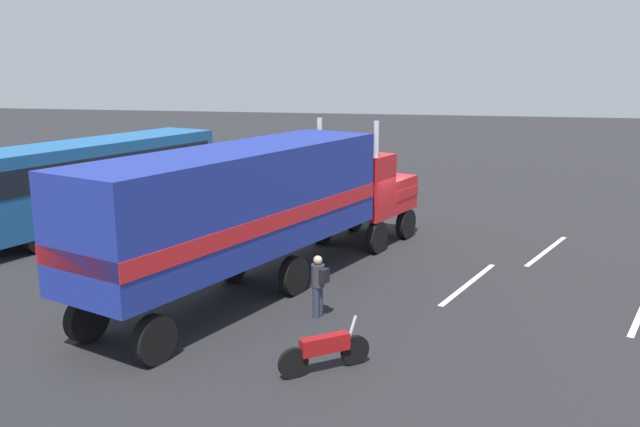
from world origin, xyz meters
name	(u,v)px	position (x,y,z in m)	size (l,w,h in m)	color
ground_plane	(368,245)	(0.00, 0.00, 0.00)	(120.00, 120.00, 0.00)	#232326
lane_stripe_near	(469,284)	(-3.66, -3.50, 0.01)	(4.40, 0.16, 0.01)	silver
lane_stripe_mid	(547,251)	(0.48, -6.17, 0.01)	(4.40, 0.16, 0.01)	silver
semi_truck	(263,201)	(-5.08, 2.33, 2.52)	(14.10, 7.44, 4.50)	red
person_bystander	(318,284)	(-7.12, 0.30, 0.89)	(0.40, 0.48, 1.63)	#2D3347
parked_bus	(97,175)	(0.58, 10.73, 2.07)	(11.24, 5.95, 3.40)	#1E5999
motorcycle	(325,350)	(-10.10, -0.47, 0.48)	(1.37, 1.73, 1.12)	black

